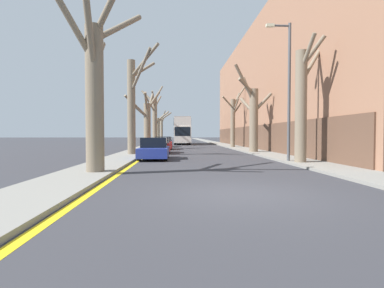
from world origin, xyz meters
TOP-DOWN VIEW (x-y plane):
  - ground_plane at (0.00, 0.00)m, footprint 300.00×300.00m
  - sidewalk_left at (-5.30, 50.00)m, footprint 2.23×120.00m
  - sidewalk_right at (5.30, 50.00)m, footprint 2.23×120.00m
  - building_facade_right at (11.41, 25.89)m, footprint 10.08×44.74m
  - kerb_line_stripe at (-4.01, 50.00)m, footprint 0.24×120.00m
  - street_tree_left_0 at (-4.85, 4.21)m, footprint 2.99×4.31m
  - street_tree_left_1 at (-4.95, 14.70)m, footprint 2.55×2.81m
  - street_tree_left_2 at (-4.95, 24.74)m, footprint 3.53×4.48m
  - street_tree_left_3 at (-4.86, 35.02)m, footprint 3.19×4.78m
  - street_tree_left_4 at (-4.93, 46.15)m, footprint 3.50×2.70m
  - street_tree_left_5 at (-4.95, 56.26)m, footprint 2.58×4.60m
  - street_tree_right_0 at (4.93, 7.69)m, footprint 2.40×3.00m
  - street_tree_right_1 at (4.73, 17.23)m, footprint 3.32×2.96m
  - street_tree_right_2 at (4.99, 27.17)m, footprint 3.69×2.49m
  - double_decker_bus at (-0.86, 40.43)m, footprint 2.56×10.49m
  - parked_car_0 at (-3.12, 11.38)m, footprint 1.79×4.19m
  - parked_car_1 at (-3.12, 17.60)m, footprint 1.73×4.09m
  - parked_car_2 at (-3.12, 23.89)m, footprint 1.83×3.92m
  - parked_car_3 at (-3.12, 30.20)m, footprint 1.74×3.99m
  - lamp_post at (4.42, 8.49)m, footprint 1.40×0.20m

SIDE VIEW (x-z plane):
  - ground_plane at x=0.00m, z-range 0.00..0.00m
  - kerb_line_stripe at x=-4.01m, z-range 0.00..0.01m
  - sidewalk_left at x=-5.30m, z-range 0.00..0.12m
  - sidewalk_right at x=5.30m, z-range 0.00..0.12m
  - parked_car_3 at x=-3.12m, z-range -0.03..1.26m
  - parked_car_1 at x=-3.12m, z-range -0.03..1.31m
  - parked_car_2 at x=-3.12m, z-range -0.03..1.32m
  - parked_car_0 at x=-3.12m, z-range -0.04..1.34m
  - double_decker_bus at x=-0.86m, z-range 0.28..4.49m
  - street_tree_left_4 at x=-4.93m, z-range -0.10..5.80m
  - street_tree_left_5 at x=-4.95m, z-range -0.32..6.20m
  - street_tree_left_2 at x=-4.95m, z-range -0.11..6.27m
  - street_tree_right_1 at x=4.73m, z-range -0.45..6.92m
  - street_tree_right_0 at x=4.93m, z-range -0.10..6.78m
  - street_tree_right_2 at x=4.99m, z-range -0.67..7.54m
  - street_tree_left_0 at x=-4.85m, z-range -0.36..7.58m
  - street_tree_left_1 at x=-4.95m, z-range 0.04..7.87m
  - street_tree_left_3 at x=-4.86m, z-range -0.24..8.45m
  - lamp_post at x=4.42m, z-range 0.46..8.15m
  - building_facade_right at x=11.41m, z-range -0.01..13.46m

